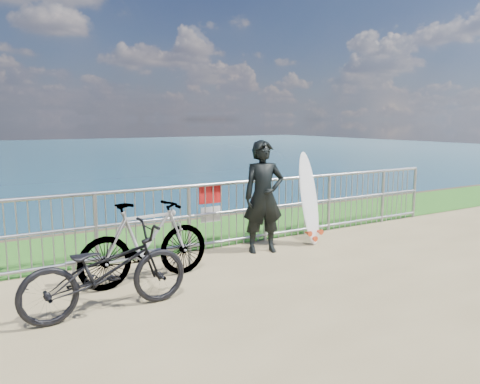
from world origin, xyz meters
TOP-DOWN VIEW (x-y plane):
  - grass_strip at (0.00, 2.70)m, footprint 120.00×120.00m
  - railing at (0.02, 1.60)m, footprint 10.06×0.10m
  - surfer at (0.56, 1.01)m, footprint 0.77×0.61m
  - surfboard at (1.54, 1.02)m, footprint 0.49×0.45m
  - bicycle_near at (-2.33, -0.17)m, footprint 1.93×0.74m
  - bicycle_far at (-1.60, 0.58)m, footprint 1.89×0.69m
  - bike_rack at (-1.68, 0.80)m, footprint 1.83×0.05m

SIDE VIEW (x-z plane):
  - grass_strip at x=0.00m, z-range 0.01..0.01m
  - bike_rack at x=-1.68m, z-range 0.12..0.50m
  - bicycle_near at x=-2.33m, z-range 0.00..1.00m
  - bicycle_far at x=-1.60m, z-range 0.00..1.11m
  - railing at x=0.02m, z-range 0.01..1.14m
  - surfboard at x=1.54m, z-range -0.06..1.56m
  - surfer at x=0.56m, z-range 0.00..1.84m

